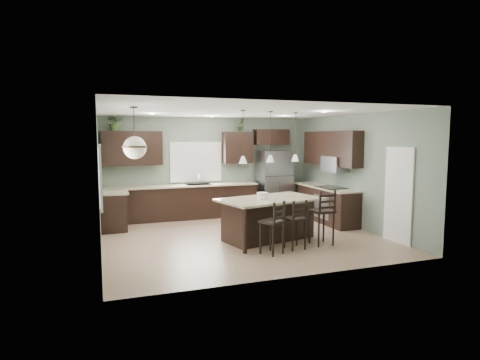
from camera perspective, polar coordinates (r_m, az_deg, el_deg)
name	(u,v)px	position (r m, az deg, el deg)	size (l,w,h in m)	color
ground	(242,237)	(9.15, 0.24, -8.08)	(6.00, 6.00, 0.00)	#9E8466
pantry_door	(398,195)	(9.13, 21.61, -2.03)	(0.04, 0.82, 2.04)	white
window_back	(196,162)	(11.41, -6.28, 2.58)	(1.35, 0.02, 1.00)	white
window_left	(100,176)	(7.59, -19.33, 0.52)	(0.02, 1.10, 1.00)	white
left_return_cabs	(113,211)	(10.22, -17.55, -4.29)	(0.60, 0.90, 0.90)	black
left_return_countertop	(114,192)	(10.15, -17.53, -1.67)	(0.66, 0.96, 0.04)	#BCB18E
back_lower_cabs	(183,203)	(11.16, -8.14, -3.20)	(4.20, 0.60, 0.90)	black
back_countertop	(183,186)	(11.07, -8.15, -0.82)	(4.20, 0.66, 0.04)	#BCB18E
sink_inset	(199,185)	(11.17, -5.89, -0.65)	(0.70, 0.45, 0.01)	gray
faucet	(199,180)	(11.12, -5.86, 0.07)	(0.02, 0.02, 0.28)	silver
back_upper_left	(132,148)	(10.97, -15.08, 4.37)	(1.55, 0.34, 0.90)	black
back_upper_right	(238,147)	(11.57, -0.32, 4.65)	(0.85, 0.34, 0.90)	black
fridge_header	(271,137)	(11.95, 4.47, 6.12)	(1.05, 0.34, 0.45)	black
right_lower_cabs	(326,204)	(10.99, 12.08, -3.42)	(0.60, 2.35, 0.90)	black
right_countertop	(325,187)	(10.91, 12.04, -1.00)	(0.66, 2.35, 0.04)	#BCB18E
cooktop	(331,187)	(10.67, 12.82, -1.03)	(0.58, 0.75, 0.02)	black
wall_oven_front	(321,207)	(10.60, 11.44, -3.76)	(0.01, 0.72, 0.60)	gray
right_upper_cabs	(331,148)	(10.91, 12.84, 4.41)	(0.34, 2.35, 0.90)	black
microwave	(335,164)	(10.67, 13.35, 2.22)	(0.40, 0.75, 0.40)	gray
refrigerator	(274,183)	(11.73, 4.87, -0.37)	(0.90, 0.74, 1.85)	#95949C
kitchen_island	(270,219)	(8.80, 4.26, -5.58)	(2.18, 1.24, 0.92)	black
serving_dish	(263,196)	(8.59, 3.22, -2.26)	(0.24, 0.24, 0.14)	white
bar_stool_left	(272,227)	(7.76, 4.55, -6.74)	(0.39, 0.39, 1.04)	black
bar_stool_center	(295,224)	(8.15, 7.81, -6.24)	(0.38, 0.38, 1.02)	black
bar_stool_right	(322,217)	(8.55, 11.52, -5.20)	(0.43, 0.43, 1.17)	black
pendant_left	(243,137)	(8.21, 0.44, 6.16)	(0.17, 0.17, 1.10)	white
pendant_center	(270,137)	(8.62, 4.35, 6.14)	(0.17, 0.17, 1.10)	white
pendant_right	(295,137)	(9.06, 7.90, 6.09)	(0.17, 0.17, 1.10)	silver
chandelier	(134,133)	(7.61, -14.79, 6.49)	(0.46, 0.46, 0.96)	#F7ECCA
plant_back_left	(116,122)	(10.92, -17.29, 7.92)	(0.43, 0.37, 0.48)	#335324
plant_back_right	(241,125)	(11.57, 0.11, 7.84)	(0.21, 0.17, 0.39)	#2A4A20
room_shell	(242,162)	(8.89, 0.25, 2.60)	(6.00, 6.00, 6.00)	slate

